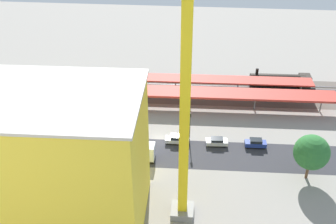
# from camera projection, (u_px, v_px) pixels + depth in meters

# --- Properties ---
(ground_plane) EXTENTS (179.18, 179.18, 0.00)m
(ground_plane) POSITION_uv_depth(u_px,v_px,m) (159.00, 140.00, 82.66)
(ground_plane) COLOR gray
(ground_plane) RESTS_ON ground
(rail_bed) EXTENTS (112.27, 16.61, 0.01)m
(rail_bed) POSITION_uv_depth(u_px,v_px,m) (168.00, 90.00, 100.83)
(rail_bed) COLOR #5B544C
(rail_bed) RESTS_ON ground
(street_asphalt) EXTENTS (112.16, 11.44, 0.01)m
(street_asphalt) POSITION_uv_depth(u_px,v_px,m) (156.00, 153.00, 78.99)
(street_asphalt) COLOR #2D2D33
(street_asphalt) RESTS_ON ground
(track_rails) EXTENTS (111.97, 10.17, 0.12)m
(track_rails) POSITION_uv_depth(u_px,v_px,m) (168.00, 89.00, 100.73)
(track_rails) COLOR #9E9EA8
(track_rails) RESTS_ON ground
(platform_canopy_near) EXTENTS (65.13, 6.58, 4.09)m
(platform_canopy_near) POSITION_uv_depth(u_px,v_px,m) (190.00, 92.00, 91.69)
(platform_canopy_near) COLOR #B73328
(platform_canopy_near) RESTS_ON ground
(platform_canopy_far) EXTENTS (49.77, 5.29, 4.09)m
(platform_canopy_far) POSITION_uv_depth(u_px,v_px,m) (207.00, 79.00, 97.08)
(platform_canopy_far) COLOR #B73328
(platform_canopy_far) RESTS_ON ground
(locomotive) EXTENTS (15.94, 3.26, 5.25)m
(locomotive) POSITION_uv_depth(u_px,v_px,m) (283.00, 82.00, 100.34)
(locomotive) COLOR black
(locomotive) RESTS_ON ground
(parked_car_0) EXTENTS (4.21, 1.81, 1.76)m
(parked_car_0) POSITION_uv_depth(u_px,v_px,m) (256.00, 143.00, 80.29)
(parked_car_0) COLOR black
(parked_car_0) RESTS_ON ground
(parked_car_1) EXTENTS (4.39, 2.09, 1.60)m
(parked_car_1) POSITION_uv_depth(u_px,v_px,m) (217.00, 142.00, 80.82)
(parked_car_1) COLOR black
(parked_car_1) RESTS_ON ground
(parked_car_2) EXTENTS (4.79, 1.85, 1.75)m
(parked_car_2) POSITION_uv_depth(u_px,v_px,m) (177.00, 140.00, 81.40)
(parked_car_2) COLOR black
(parked_car_2) RESTS_ON ground
(parked_car_3) EXTENTS (4.83, 2.08, 1.71)m
(parked_car_3) POSITION_uv_depth(u_px,v_px,m) (136.00, 138.00, 81.95)
(parked_car_3) COLOR black
(parked_car_3) RESTS_ON ground
(parked_car_4) EXTENTS (4.32, 1.73, 1.67)m
(parked_car_4) POSITION_uv_depth(u_px,v_px,m) (98.00, 135.00, 82.73)
(parked_car_4) COLOR black
(parked_car_4) RESTS_ON ground
(parked_car_5) EXTENTS (4.54, 1.94, 1.75)m
(parked_car_5) POSITION_uv_depth(u_px,v_px,m) (60.00, 133.00, 83.34)
(parked_car_5) COLOR black
(parked_car_5) RESTS_ON ground
(parked_car_6) EXTENTS (4.54, 2.05, 1.55)m
(parked_car_6) POSITION_uv_depth(u_px,v_px,m) (20.00, 133.00, 83.39)
(parked_car_6) COLOR black
(parked_car_6) RESTS_ON ground
(construction_building) EXTENTS (29.79, 17.83, 21.58)m
(construction_building) POSITION_uv_depth(u_px,v_px,m) (42.00, 162.00, 59.41)
(construction_building) COLOR yellow
(construction_building) RESTS_ON ground
(construction_roof_slab) EXTENTS (30.41, 18.44, 0.40)m
(construction_roof_slab) POSITION_uv_depth(u_px,v_px,m) (28.00, 96.00, 53.65)
(construction_roof_slab) COLOR #B7B2A8
(construction_roof_slab) RESTS_ON construction_building
(tower_crane) EXTENTS (3.60, 23.04, 40.76)m
(tower_crane) POSITION_uv_depth(u_px,v_px,m) (187.00, 80.00, 54.21)
(tower_crane) COLOR gray
(tower_crane) RESTS_ON ground
(box_truck_0) EXTENTS (10.44, 3.26, 3.33)m
(box_truck_0) POSITION_uv_depth(u_px,v_px,m) (75.00, 158.00, 74.90)
(box_truck_0) COLOR black
(box_truck_0) RESTS_ON ground
(box_truck_1) EXTENTS (9.81, 2.76, 3.46)m
(box_truck_1) POSITION_uv_depth(u_px,v_px,m) (130.00, 151.00, 76.56)
(box_truck_1) COLOR black
(box_truck_1) RESTS_ON ground
(box_truck_2) EXTENTS (9.02, 2.79, 3.24)m
(box_truck_2) POSITION_uv_depth(u_px,v_px,m) (102.00, 159.00, 74.75)
(box_truck_2) COLOR black
(box_truck_2) RESTS_ON ground
(street_tree_0) EXTENTS (6.18, 6.18, 8.75)m
(street_tree_0) POSITION_uv_depth(u_px,v_px,m) (312.00, 152.00, 69.84)
(street_tree_0) COLOR brown
(street_tree_0) RESTS_ON ground
(street_tree_1) EXTENTS (5.59, 5.59, 7.49)m
(street_tree_1) POSITION_uv_depth(u_px,v_px,m) (85.00, 146.00, 73.14)
(street_tree_1) COLOR brown
(street_tree_1) RESTS_ON ground
(street_tree_2) EXTENTS (4.38, 4.38, 7.24)m
(street_tree_2) POSITION_uv_depth(u_px,v_px,m) (82.00, 142.00, 73.38)
(street_tree_2) COLOR brown
(street_tree_2) RESTS_ON ground
(traffic_light) EXTENTS (0.50, 0.36, 6.59)m
(traffic_light) POSITION_uv_depth(u_px,v_px,m) (190.00, 123.00, 80.11)
(traffic_light) COLOR #333333
(traffic_light) RESTS_ON ground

